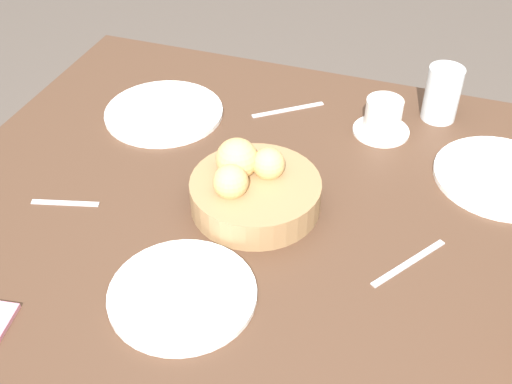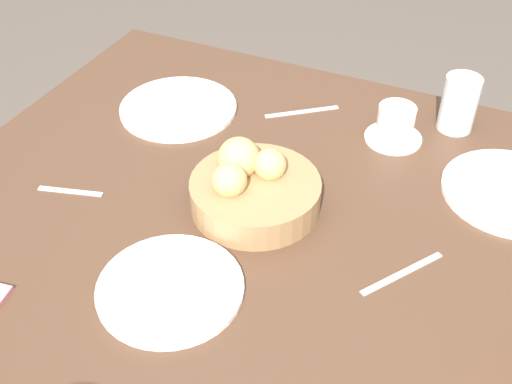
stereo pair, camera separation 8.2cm
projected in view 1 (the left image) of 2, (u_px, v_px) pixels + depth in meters
The scene contains 10 objects.
dining_table at pixel (284, 252), 1.19m from camera, with size 1.28×1.01×0.76m.
bread_basket at pixel (253, 187), 1.12m from camera, with size 0.23×0.23×0.12m.
plate_near_left at pixel (501, 177), 1.20m from camera, with size 0.25×0.25×0.01m.
plate_near_right at pixel (164, 112), 1.37m from camera, with size 0.25×0.25×0.01m.
plate_far_center at pixel (182, 294), 0.98m from camera, with size 0.23×0.23×0.01m.
water_tumbler at pixel (442, 94), 1.32m from camera, with size 0.07×0.07×0.12m.
coffee_cup at pixel (383, 118), 1.30m from camera, with size 0.12×0.12×0.08m.
fork_silver at pixel (409, 263), 1.03m from camera, with size 0.10×0.14×0.00m.
knife_silver at pixel (288, 110), 1.38m from camera, with size 0.14×0.11×0.00m.
spoon_coffee at pixel (65, 203), 1.15m from camera, with size 0.12×0.04×0.00m.
Camera 1 is at (-0.23, 0.81, 1.52)m, focal length 45.00 mm.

